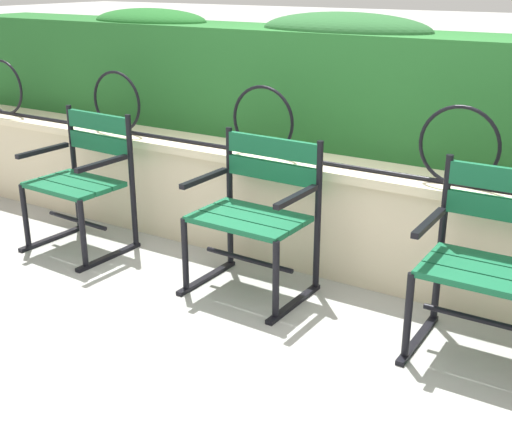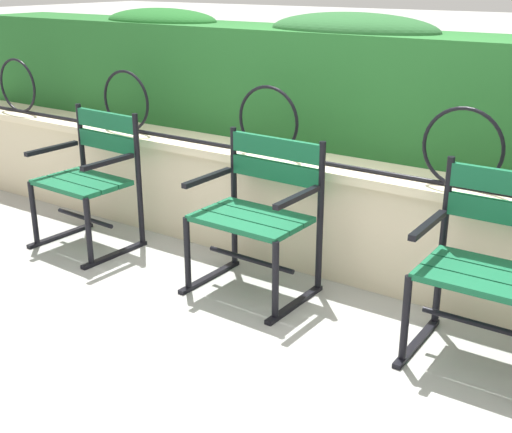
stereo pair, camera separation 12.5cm
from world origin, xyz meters
name	(u,v)px [view 2 (the right image)]	position (x,y,z in m)	size (l,w,h in m)	color
ground_plane	(244,323)	(0.00, 0.00, 0.00)	(60.00, 60.00, 0.00)	#9E9E99
stone_wall	(328,215)	(0.00, 0.87, 0.33)	(6.87, 0.41, 0.66)	beige
iron_arch_fence	(277,128)	(-0.32, 0.80, 0.83)	(6.35, 0.02, 0.42)	black
hedge_row	(368,85)	(-0.01, 1.34, 1.04)	(6.74, 0.59, 0.81)	#236028
park_chair_left	(91,176)	(-1.44, 0.33, 0.47)	(0.61, 0.55, 0.88)	#145B38
park_chair_centre	(259,210)	(-0.17, 0.39, 0.47)	(0.65, 0.54, 0.86)	#145B38
park_chair_right	(491,264)	(1.09, 0.38, 0.47)	(0.60, 0.52, 0.89)	#145B38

